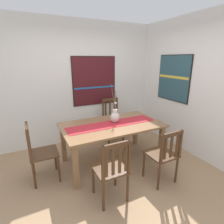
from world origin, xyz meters
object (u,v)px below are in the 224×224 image
(chair_1, at_px, (163,155))
(chair_2, at_px, (112,169))
(dining_table, at_px, (112,129))
(painting_on_back_wall, at_px, (94,81))
(painting_on_side_wall, at_px, (174,78))
(chair_3, at_px, (112,119))
(centerpiece_vase, at_px, (115,116))
(chair_0, at_px, (39,152))

(chair_1, height_order, chair_2, chair_2)
(dining_table, relative_size, chair_1, 1.98)
(painting_on_back_wall, relative_size, painting_on_side_wall, 1.15)
(painting_on_back_wall, bearing_deg, chair_1, -81.89)
(dining_table, distance_m, painting_on_side_wall, 1.80)
(chair_3, bearing_deg, painting_on_back_wall, 129.55)
(chair_1, relative_size, chair_2, 0.97)
(centerpiece_vase, bearing_deg, painting_on_back_wall, 87.00)
(dining_table, height_order, chair_2, chair_2)
(centerpiece_vase, relative_size, chair_0, 0.72)
(centerpiece_vase, distance_m, chair_1, 1.07)
(chair_0, height_order, chair_2, chair_0)
(chair_2, bearing_deg, chair_0, 132.55)
(chair_0, distance_m, painting_on_back_wall, 2.05)
(chair_1, bearing_deg, chair_3, 90.33)
(chair_2, height_order, painting_on_back_wall, painting_on_back_wall)
(centerpiece_vase, distance_m, chair_3, 0.96)
(centerpiece_vase, bearing_deg, dining_table, -149.70)
(dining_table, distance_m, chair_3, 0.98)
(chair_0, relative_size, painting_on_side_wall, 0.99)
(chair_2, relative_size, chair_3, 0.94)
(chair_2, relative_size, painting_on_back_wall, 0.84)
(dining_table, relative_size, chair_3, 1.80)
(chair_0, height_order, painting_on_side_wall, painting_on_side_wall)
(dining_table, distance_m, chair_2, 0.99)
(chair_0, xyz_separation_m, chair_1, (1.70, -0.89, -0.03))
(chair_1, bearing_deg, centerpiece_vase, 111.18)
(dining_table, xyz_separation_m, chair_3, (0.44, 0.87, -0.15))
(painting_on_back_wall, bearing_deg, chair_2, -105.68)
(chair_1, height_order, painting_on_back_wall, painting_on_back_wall)
(painting_on_side_wall, bearing_deg, chair_2, -152.36)
(chair_3, xyz_separation_m, painting_on_back_wall, (-0.29, 0.35, 0.88))
(chair_0, height_order, chair_1, chair_0)
(dining_table, relative_size, chair_0, 1.86)
(chair_0, distance_m, chair_2, 1.21)
(chair_0, bearing_deg, dining_table, -0.76)
(painting_on_back_wall, height_order, painting_on_side_wall, painting_on_side_wall)
(chair_3, xyz_separation_m, painting_on_side_wall, (1.15, -0.68, 0.98))
(chair_2, distance_m, painting_on_back_wall, 2.35)
(centerpiece_vase, height_order, painting_on_back_wall, painting_on_back_wall)
(dining_table, height_order, chair_3, chair_3)
(chair_1, height_order, painting_on_side_wall, painting_on_side_wall)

